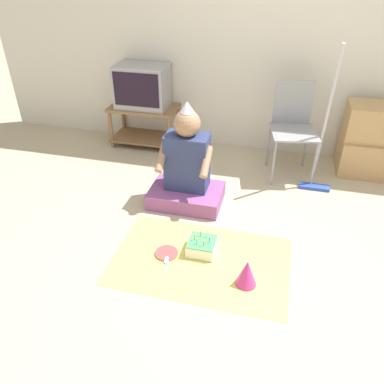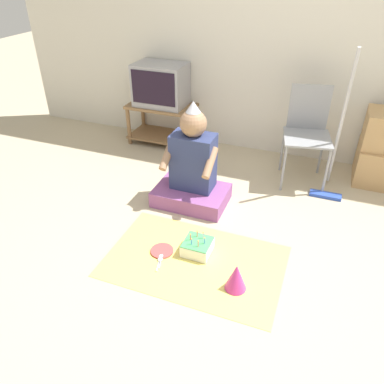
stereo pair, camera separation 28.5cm
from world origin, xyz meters
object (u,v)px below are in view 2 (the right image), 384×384
object	(u,v)px
birthday_cake	(197,247)
paper_plate	(162,251)
dust_mop	(334,155)
folding_chair	(307,128)
person_seated	(192,171)
tv	(161,85)
party_hat_blue	(236,277)

from	to	relation	value
birthday_cake	paper_plate	size ratio (longest dim) A/B	1.18
dust_mop	birthday_cake	size ratio (longest dim) A/B	6.47
folding_chair	paper_plate	size ratio (longest dim) A/B	5.17
folding_chair	person_seated	size ratio (longest dim) A/B	0.97
paper_plate	tv	bearing A→B (deg)	114.38
dust_mop	birthday_cake	distance (m)	1.51
paper_plate	dust_mop	bearing A→B (deg)	50.19
person_seated	birthday_cake	bearing A→B (deg)	-65.92
dust_mop	party_hat_blue	world-z (taller)	dust_mop
person_seated	folding_chair	bearing A→B (deg)	42.79
tv	dust_mop	distance (m)	1.96
dust_mop	birthday_cake	xyz separation A→B (m)	(-0.83, -1.21, -0.34)
tv	party_hat_blue	xyz separation A→B (m)	(1.41, -1.92, -0.57)
tv	folding_chair	xyz separation A→B (m)	(1.61, -0.26, -0.16)
birthday_cake	paper_plate	world-z (taller)	birthday_cake
birthday_cake	paper_plate	xyz separation A→B (m)	(-0.25, -0.09, -0.05)
tv	party_hat_blue	world-z (taller)	tv
person_seated	party_hat_blue	distance (m)	1.11
dust_mop	paper_plate	distance (m)	1.73
person_seated	paper_plate	size ratio (longest dim) A/B	5.32
folding_chair	birthday_cake	xyz separation A→B (m)	(-0.56, -1.42, -0.46)
person_seated	paper_plate	bearing A→B (deg)	-87.27
folding_chair	paper_plate	bearing A→B (deg)	-118.24
tv	paper_plate	bearing A→B (deg)	-65.62
person_seated	party_hat_blue	xyz separation A→B (m)	(0.64, -0.88, -0.20)
person_seated	paper_plate	world-z (taller)	person_seated
tv	person_seated	bearing A→B (deg)	-53.67
folding_chair	party_hat_blue	size ratio (longest dim) A/B	4.48
person_seated	birthday_cake	xyz separation A→B (m)	(0.28, -0.64, -0.25)
tv	paper_plate	distance (m)	2.05
folding_chair	person_seated	world-z (taller)	person_seated
tv	birthday_cake	bearing A→B (deg)	-57.95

